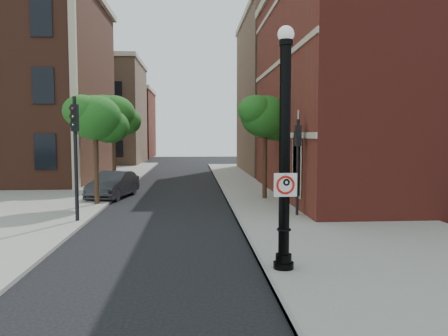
{
  "coord_description": "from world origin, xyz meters",
  "views": [
    {
      "loc": [
        0.23,
        -10.47,
        3.53
      ],
      "look_at": [
        1.12,
        2.0,
        2.57
      ],
      "focal_mm": 35.0,
      "sensor_mm": 36.0,
      "label": 1
    }
  ],
  "objects": [
    {
      "name": "bg_building_tan_b",
      "position": [
        16.0,
        30.0,
        7.0
      ],
      "size": [
        22.0,
        14.0,
        14.0
      ],
      "primitive_type": "cube",
      "color": "#976F52",
      "rests_on": "ground"
    },
    {
      "name": "street_tree_b",
      "position": [
        -4.96,
        18.96,
        4.83
      ],
      "size": [
        3.4,
        3.07,
        6.12
      ],
      "color": "#382316",
      "rests_on": "ground"
    },
    {
      "name": "bg_building_tan_a",
      "position": [
        -12.0,
        44.0,
        6.0
      ],
      "size": [
        12.0,
        12.0,
        12.0
      ],
      "primitive_type": "cube",
      "color": "#976F52",
      "rests_on": "ground"
    },
    {
      "name": "lamppost",
      "position": [
        2.52,
        0.31,
        2.86
      ],
      "size": [
        0.52,
        0.52,
        6.2
      ],
      "color": "black",
      "rests_on": "ground"
    },
    {
      "name": "bg_building_red",
      "position": [
        -12.0,
        58.0,
        5.0
      ],
      "size": [
        12.0,
        12.0,
        10.0
      ],
      "primitive_type": "cube",
      "color": "maroon",
      "rests_on": "ground"
    },
    {
      "name": "utility_pole",
      "position": [
        4.69,
        7.76,
        2.28
      ],
      "size": [
        0.09,
        0.09,
        4.57
      ],
      "primitive_type": "cylinder",
      "color": "#999999",
      "rests_on": "ground"
    },
    {
      "name": "sidewalk_left",
      "position": [
        -9.0,
        18.0,
        0.06
      ],
      "size": [
        10.0,
        50.0,
        0.12
      ],
      "primitive_type": "cube",
      "color": "gray",
      "rests_on": "ground"
    },
    {
      "name": "street_tree_c",
      "position": [
        4.11,
        12.68,
        4.43
      ],
      "size": [
        3.11,
        2.81,
        5.61
      ],
      "color": "#382316",
      "rests_on": "ground"
    },
    {
      "name": "curb_edge",
      "position": [
        2.05,
        10.0,
        0.07
      ],
      "size": [
        0.1,
        60.0,
        0.14
      ],
      "primitive_type": "cube",
      "color": "gray",
      "rests_on": "ground"
    },
    {
      "name": "ground",
      "position": [
        0.0,
        0.0,
        0.0
      ],
      "size": [
        120.0,
        120.0,
        0.0
      ],
      "primitive_type": "plane",
      "color": "black",
      "rests_on": "ground"
    },
    {
      "name": "street_tree_a",
      "position": [
        -4.48,
        11.34,
        4.29
      ],
      "size": [
        3.02,
        2.73,
        5.44
      ],
      "color": "#382316",
      "rests_on": "ground"
    },
    {
      "name": "parked_car",
      "position": [
        -4.21,
        14.08,
        0.74
      ],
      "size": [
        2.41,
        4.71,
        1.48
      ],
      "primitive_type": "imported",
      "rotation": [
        0.0,
        0.0,
        -0.2
      ],
      "color": "#2C2C31",
      "rests_on": "ground"
    },
    {
      "name": "traffic_signal_right",
      "position": [
        4.64,
        7.6,
        2.81
      ],
      "size": [
        0.28,
        0.35,
        4.18
      ],
      "rotation": [
        0.0,
        0.0,
        -0.1
      ],
      "color": "black",
      "rests_on": "ground"
    },
    {
      "name": "no_parking_sign",
      "position": [
        2.52,
        0.15,
        2.29
      ],
      "size": [
        0.59,
        0.08,
        0.59
      ],
      "rotation": [
        0.0,
        0.0,
        0.04
      ],
      "color": "white",
      "rests_on": "ground"
    },
    {
      "name": "sidewalk_right",
      "position": [
        6.0,
        10.0,
        0.06
      ],
      "size": [
        8.0,
        60.0,
        0.12
      ],
      "primitive_type": "cube",
      "color": "gray",
      "rests_on": "ground"
    },
    {
      "name": "traffic_signal_left",
      "position": [
        -4.38,
        7.02,
        3.38
      ],
      "size": [
        0.38,
        0.44,
        5.02
      ],
      "rotation": [
        0.0,
        0.0,
        0.26
      ],
      "color": "black",
      "rests_on": "ground"
    }
  ]
}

